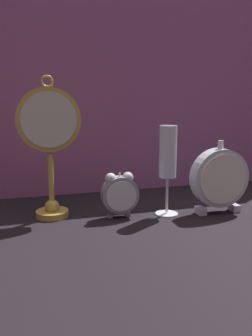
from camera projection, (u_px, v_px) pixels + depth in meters
ground_plane at (135, 225)px, 0.89m from camera, size 4.00×4.00×0.00m
fabric_backdrop_drape at (103, 94)px, 1.13m from camera, size 1.43×0.01×0.61m
pocket_watch_on_stand at (50, 143)px, 0.91m from camera, size 0.16×0.08×0.35m
alarm_clock_twin_bell at (120, 193)px, 0.93m from camera, size 0.09×0.03×0.11m
mantel_clock_silver at (219, 178)px, 0.96m from camera, size 0.15×0.04×0.19m
champagne_flute at (168, 158)px, 0.94m from camera, size 0.06×0.06×0.23m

